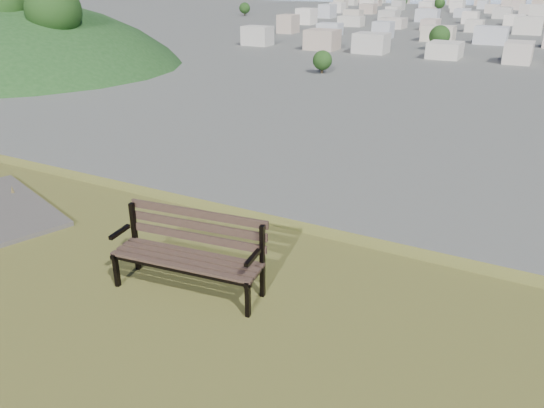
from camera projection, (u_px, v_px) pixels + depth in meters
The scene contains 2 objects.
park_bench at pixel (190, 248), 5.85m from camera, with size 1.75×0.74×0.89m.
city_trees at pixel (505, 20), 281.86m from camera, with size 406.52×387.20×9.98m.
Camera 1 is at (3.42, -1.96, 28.30)m, focal length 35.00 mm.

